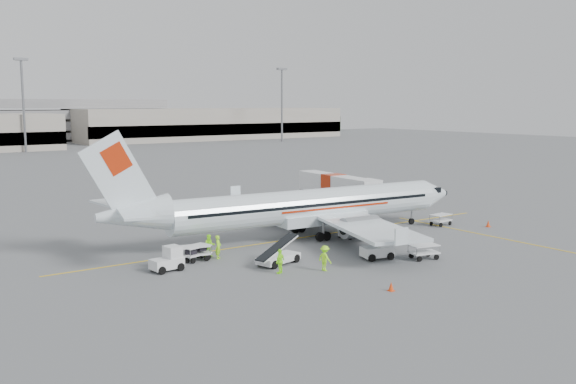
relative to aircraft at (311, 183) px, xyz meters
name	(u,v)px	position (x,y,z in m)	size (l,w,h in m)	color
ground	(301,238)	(-0.91, 0.12, -4.72)	(360.00, 360.00, 0.00)	#56595B
stripe_lead	(301,238)	(-0.91, 0.12, -4.72)	(44.00, 0.20, 0.01)	yellow
stripe_cross	(480,234)	(13.09, -7.88, -4.72)	(0.20, 20.00, 0.01)	yellow
terminal_east	(211,124)	(69.09, 145.12, 0.28)	(90.00, 26.00, 10.00)	gray
parking_garage	(59,118)	(24.09, 160.12, 2.28)	(62.00, 24.00, 14.00)	slate
mast_center	(23,106)	(4.09, 118.12, 6.28)	(3.20, 1.20, 22.00)	slate
mast_east	(282,105)	(79.09, 118.12, 6.28)	(3.20, 1.20, 22.00)	slate
aircraft	(311,183)	(0.00, 0.00, 0.00)	(34.26, 26.86, 9.45)	white
jet_bridge	(333,192)	(11.26, 10.56, -2.79)	(2.75, 14.69, 3.86)	silver
belt_loader	(278,247)	(-7.77, -6.36, -3.48)	(4.59, 1.72, 2.49)	silver
tug_fore	(350,229)	(2.62, -2.31, -3.96)	(1.98, 1.13, 1.53)	silver
tug_mid	(377,247)	(-0.84, -9.35, -3.83)	(2.31, 1.32, 1.78)	silver
tug_aft	(167,259)	(-15.22, -3.42, -3.87)	(2.20, 1.26, 1.70)	silver
cart_loaded_a	(194,253)	(-12.29, -1.88, -4.15)	(2.19, 1.30, 1.14)	silver
cart_loaded_b	(196,253)	(-12.17, -1.88, -4.16)	(2.17, 1.28, 1.13)	silver
cart_empty_a	(424,252)	(2.00, -11.43, -4.17)	(2.14, 1.26, 1.11)	silver
cart_empty_b	(441,220)	(13.40, -3.03, -4.18)	(2.10, 1.24, 1.09)	silver
cone_nose	(488,223)	(16.48, -6.16, -4.39)	(0.41, 0.41, 0.67)	#E63C0D
cone_port	(190,205)	(-1.43, 20.28, -4.42)	(0.37, 0.37, 0.61)	#E63C0D
cone_stbd	(391,286)	(-5.86, -15.97, -4.42)	(0.37, 0.37, 0.61)	#E63C0D
crew_a	(218,247)	(-10.52, -2.36, -3.83)	(0.65, 0.43, 1.78)	#91EB1B
crew_b	(210,246)	(-10.73, -1.38, -3.87)	(0.83, 0.65, 1.71)	#91EB1B
crew_c	(325,258)	(-6.17, -9.75, -3.83)	(1.16, 0.66, 1.79)	#91EB1B
crew_d	(280,261)	(-9.14, -8.55, -3.86)	(1.01, 0.42, 1.72)	#91EB1B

